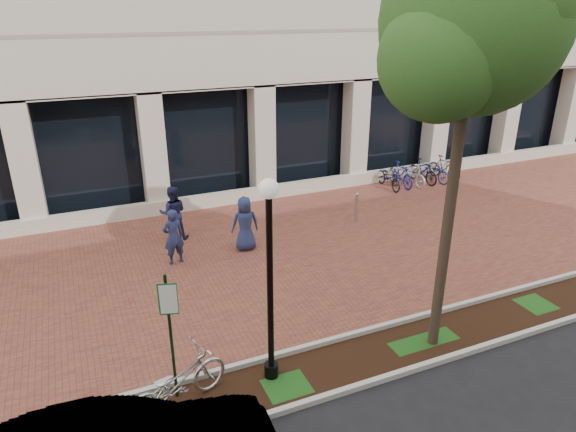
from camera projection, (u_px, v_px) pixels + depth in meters
name	position (u px, v px, depth m)	size (l,w,h in m)	color
ground	(259.00, 257.00, 15.03)	(120.00, 120.00, 0.00)	black
brick_plaza	(259.00, 257.00, 15.03)	(40.00, 9.00, 0.01)	brown
planting_strip	(348.00, 363.00, 10.58)	(40.00, 1.50, 0.01)	black
curb_plaza_side	(331.00, 341.00, 11.19)	(40.00, 0.12, 0.12)	beige
curb_street_side	(368.00, 384.00, 9.92)	(40.00, 0.12, 0.12)	beige
parking_sign	(170.00, 323.00, 9.05)	(0.34, 0.07, 2.61)	#123219
lamppost	(270.00, 273.00, 9.31)	(0.36, 0.36, 4.14)	black
street_tree	(473.00, 35.00, 8.83)	(3.88, 3.23, 8.20)	#493929
locked_bicycle	(176.00, 383.00, 9.22)	(0.73, 2.10, 1.10)	silver
pedestrian_left	(173.00, 237.00, 14.37)	(0.60, 0.39, 1.65)	navy
pedestrian_mid	(173.00, 213.00, 15.88)	(0.85, 0.66, 1.75)	#1D2349
pedestrian_right	(245.00, 224.00, 15.21)	(0.81, 0.53, 1.67)	navy
bollard	(356.00, 207.00, 17.30)	(0.12, 0.12, 1.04)	#B3B3B7
bike_rack_cluster	(417.00, 173.00, 21.02)	(3.50, 1.79, 1.00)	black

